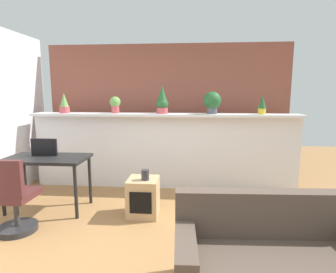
% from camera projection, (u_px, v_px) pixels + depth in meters
% --- Properties ---
extents(ground_plane, '(12.00, 12.00, 0.00)m').
position_uv_depth(ground_plane, '(145.00, 253.00, 2.78)').
color(ground_plane, '#9E7042').
extents(divider_wall, '(4.45, 0.16, 1.24)m').
position_uv_depth(divider_wall, '(164.00, 152.00, 4.65)').
color(divider_wall, silver).
rests_on(divider_wall, ground).
extents(plant_shelf, '(4.45, 0.37, 0.04)m').
position_uv_depth(plant_shelf, '(164.00, 115.00, 4.51)').
color(plant_shelf, silver).
rests_on(plant_shelf, divider_wall).
extents(brick_wall_behind, '(4.45, 0.10, 2.50)m').
position_uv_depth(brick_wall_behind, '(167.00, 113.00, 5.14)').
color(brick_wall_behind, brown).
rests_on(brick_wall_behind, ground).
extents(potted_plant_0, '(0.16, 0.16, 0.34)m').
position_uv_depth(potted_plant_0, '(64.00, 104.00, 4.60)').
color(potted_plant_0, '#B7474C').
rests_on(potted_plant_0, plant_shelf).
extents(potted_plant_1, '(0.18, 0.18, 0.28)m').
position_uv_depth(potted_plant_1, '(115.00, 104.00, 4.58)').
color(potted_plant_1, '#B7474C').
rests_on(potted_plant_1, plant_shelf).
extents(potted_plant_2, '(0.20, 0.20, 0.46)m').
position_uv_depth(potted_plant_2, '(162.00, 101.00, 4.49)').
color(potted_plant_2, '#B7474C').
rests_on(potted_plant_2, plant_shelf).
extents(potted_plant_3, '(0.29, 0.29, 0.36)m').
position_uv_depth(potted_plant_3, '(212.00, 102.00, 4.43)').
color(potted_plant_3, '#4C4C51').
rests_on(potted_plant_3, plant_shelf).
extents(potted_plant_4, '(0.13, 0.13, 0.30)m').
position_uv_depth(potted_plant_4, '(262.00, 105.00, 4.35)').
color(potted_plant_4, gold).
rests_on(potted_plant_4, plant_shelf).
extents(desk, '(1.10, 0.60, 0.75)m').
position_uv_depth(desk, '(47.00, 163.00, 3.74)').
color(desk, black).
rests_on(desk, ground).
extents(tv_monitor, '(0.36, 0.04, 0.24)m').
position_uv_depth(tv_monitor, '(44.00, 147.00, 3.79)').
color(tv_monitor, black).
rests_on(tv_monitor, desk).
extents(office_chair, '(0.45, 0.46, 0.91)m').
position_uv_depth(office_chair, '(12.00, 202.00, 3.11)').
color(office_chair, '#262628').
rests_on(office_chair, ground).
extents(side_cube_shelf, '(0.40, 0.41, 0.50)m').
position_uv_depth(side_cube_shelf, '(143.00, 197.00, 3.62)').
color(side_cube_shelf, tan).
rests_on(side_cube_shelf, ground).
extents(vase_on_shelf, '(0.10, 0.10, 0.14)m').
position_uv_depth(vase_on_shelf, '(145.00, 175.00, 3.53)').
color(vase_on_shelf, '#2D2D33').
rests_on(vase_on_shelf, side_cube_shelf).
extents(couch, '(1.59, 0.83, 0.80)m').
position_uv_depth(couch, '(274.00, 265.00, 2.13)').
color(couch, brown).
rests_on(couch, ground).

